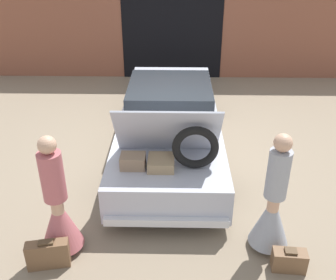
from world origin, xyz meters
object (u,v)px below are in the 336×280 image
Objects in this scene: person_left at (58,212)px; suitcase_beside_left_person at (48,254)px; suitcase_beside_right_person at (289,260)px; car at (170,120)px; person_right at (272,209)px.

person_left is 3.12× the size of suitcase_beside_left_person.
person_left is at bearing 174.03° from suitcase_beside_right_person.
suitcase_beside_left_person is (-1.51, -3.28, -0.36)m from car.
suitcase_beside_left_person reaches higher than suitcase_beside_right_person.
suitcase_beside_left_person is at bearing -114.74° from car.
car reaches higher than suitcase_beside_right_person.
person_right is 3.94× the size of suitcase_beside_right_person.
suitcase_beside_right_person is (0.19, -0.42, -0.49)m from person_right.
car reaches higher than suitcase_beside_left_person.
car is 12.24× the size of suitcase_beside_right_person.
person_right is (2.81, 0.10, 0.01)m from person_left.
suitcase_beside_left_person is at bearing 96.81° from person_right.
car is at bearing 161.33° from person_left.
person_left is 2.81m from person_right.
person_right is 2.98m from suitcase_beside_left_person.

